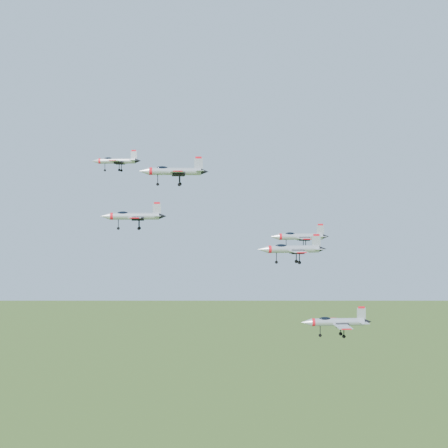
# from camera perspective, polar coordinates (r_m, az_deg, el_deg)

# --- Properties ---
(jet_lead) EXTENTS (11.35, 9.40, 3.03)m
(jet_lead) POSITION_cam_1_polar(r_m,az_deg,el_deg) (141.69, -9.88, 5.71)
(jet_lead) COLOR #AEB4BB
(jet_left_high) EXTENTS (13.25, 11.28, 3.61)m
(jet_left_high) POSITION_cam_1_polar(r_m,az_deg,el_deg) (120.06, -4.69, 4.83)
(jet_left_high) COLOR #AEB4BB
(jet_right_high) EXTENTS (11.48, 9.73, 3.11)m
(jet_right_high) POSITION_cam_1_polar(r_m,az_deg,el_deg) (110.35, -8.34, 0.73)
(jet_right_high) COLOR #AEB4BB
(jet_left_low) EXTENTS (11.68, 9.89, 3.16)m
(jet_left_low) POSITION_cam_1_polar(r_m,az_deg,el_deg) (123.59, 6.87, -1.14)
(jet_left_low) COLOR #AEB4BB
(jet_right_low) EXTENTS (12.19, 10.38, 3.32)m
(jet_right_low) POSITION_cam_1_polar(r_m,az_deg,el_deg) (110.40, 6.18, -2.28)
(jet_right_low) COLOR #AEB4BB
(jet_trail) EXTENTS (13.57, 11.46, 3.66)m
(jet_trail) POSITION_cam_1_polar(r_m,az_deg,el_deg) (121.49, 10.16, -8.80)
(jet_trail) COLOR #AEB4BB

